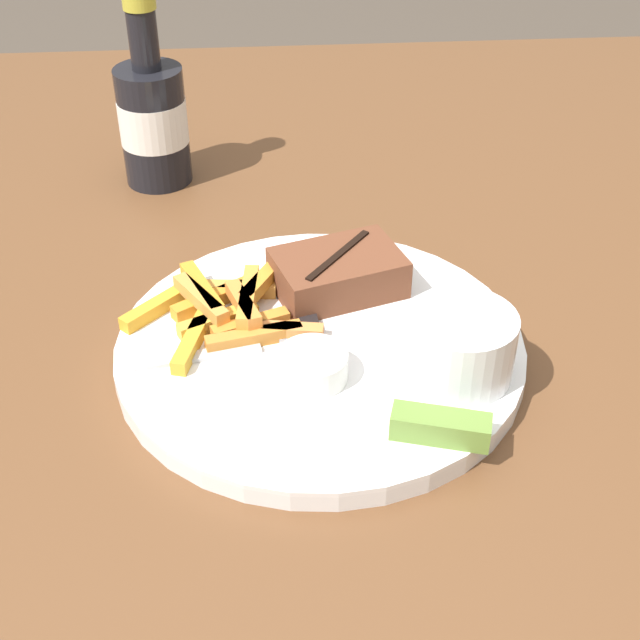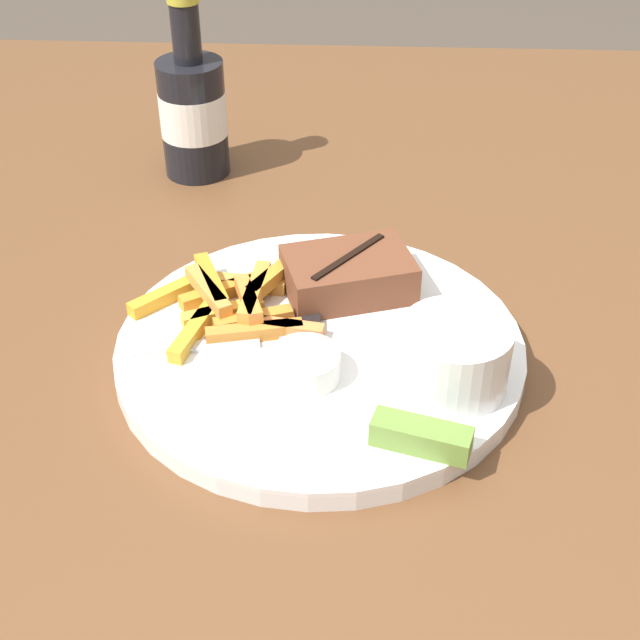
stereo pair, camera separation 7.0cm
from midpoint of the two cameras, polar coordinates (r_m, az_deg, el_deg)
dining_table at (r=0.77m, az=2.63°, el=-6.15°), size 1.42×1.45×0.76m
dinner_plate at (r=0.72m, az=2.79°, el=-1.96°), size 0.33×0.33×0.02m
steak_portion at (r=0.76m, az=4.47°, el=2.83°), size 0.12×0.10×0.04m
fries_pile at (r=0.74m, az=-3.00°, el=1.07°), size 0.17×0.12×0.02m
coleslaw_cup at (r=0.67m, az=11.63°, el=-2.20°), size 0.08×0.08×0.05m
dipping_sauce_cup at (r=0.67m, az=2.03°, el=-2.95°), size 0.05×0.05×0.02m
pickle_spear at (r=0.62m, az=9.73°, el=-7.49°), size 0.07×0.04×0.02m
fork_utensil at (r=0.71m, az=-4.22°, el=-1.76°), size 0.13×0.03×0.00m
knife_utensil at (r=0.75m, az=2.04°, el=0.91°), size 0.03×0.17×0.01m
beer_bottle at (r=0.97m, az=-6.05°, el=13.14°), size 0.07×0.07×0.20m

